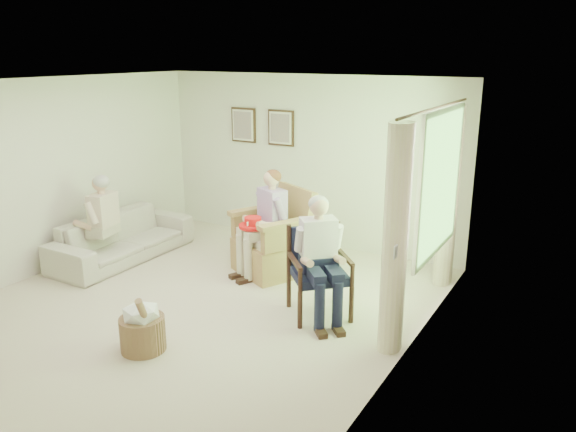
% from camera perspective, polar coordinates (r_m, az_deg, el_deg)
% --- Properties ---
extents(floor, '(5.50, 5.50, 0.00)m').
position_cam_1_polar(floor, '(6.87, -9.20, -8.98)').
color(floor, beige).
rests_on(floor, ground).
extents(back_wall, '(5.00, 0.04, 2.60)m').
position_cam_1_polar(back_wall, '(8.66, 1.97, 5.62)').
color(back_wall, silver).
rests_on(back_wall, ground).
extents(left_wall, '(0.04, 5.50, 2.60)m').
position_cam_1_polar(left_wall, '(8.22, -23.31, 3.70)').
color(left_wall, silver).
rests_on(left_wall, ground).
extents(right_wall, '(0.04, 5.50, 2.60)m').
position_cam_1_polar(right_wall, '(5.24, 11.87, -1.96)').
color(right_wall, silver).
rests_on(right_wall, ground).
extents(ceiling, '(5.00, 5.50, 0.02)m').
position_cam_1_polar(ceiling, '(6.23, -10.31, 13.21)').
color(ceiling, white).
rests_on(ceiling, back_wall).
extents(window, '(0.13, 2.50, 1.63)m').
position_cam_1_polar(window, '(6.29, 15.22, 3.58)').
color(window, '#2D6B23').
rests_on(window, right_wall).
extents(curtain_left, '(0.34, 0.34, 2.30)m').
position_cam_1_polar(curtain_left, '(5.54, 10.84, -2.54)').
color(curtain_left, beige).
rests_on(curtain_left, ground).
extents(curtain_right, '(0.34, 0.34, 2.30)m').
position_cam_1_polar(curtain_right, '(7.35, 16.01, 1.82)').
color(curtain_right, beige).
rests_on(curtain_right, ground).
extents(framed_print_left, '(0.45, 0.05, 0.55)m').
position_cam_1_polar(framed_print_left, '(9.14, -4.56, 9.20)').
color(framed_print_left, '#382114').
rests_on(framed_print_left, back_wall).
extents(framed_print_right, '(0.45, 0.05, 0.55)m').
position_cam_1_polar(framed_print_right, '(8.77, -0.74, 8.94)').
color(framed_print_right, '#382114').
rests_on(framed_print_right, back_wall).
extents(wicker_armchair, '(0.90, 0.90, 1.15)m').
position_cam_1_polar(wicker_armchair, '(7.67, -1.47, -3.03)').
color(wicker_armchair, '#AE8352').
rests_on(wicker_armchair, ground).
extents(wood_armchair, '(0.64, 0.60, 0.99)m').
position_cam_1_polar(wood_armchair, '(6.44, 3.58, -5.30)').
color(wood_armchair, black).
rests_on(wood_armchair, ground).
extents(sofa, '(2.17, 0.85, 0.63)m').
position_cam_1_polar(sofa, '(8.50, -16.46, -2.12)').
color(sofa, beige).
rests_on(sofa, ground).
extents(person_wicker, '(0.40, 0.63, 1.41)m').
position_cam_1_polar(person_wicker, '(7.41, -2.10, 0.05)').
color(person_wicker, beige).
rests_on(person_wicker, ground).
extents(person_dark, '(0.40, 0.63, 1.38)m').
position_cam_1_polar(person_dark, '(6.21, 2.94, -3.49)').
color(person_dark, '#171A33').
rests_on(person_dark, ground).
extents(person_sofa, '(0.42, 0.62, 1.29)m').
position_cam_1_polar(person_sofa, '(8.13, -18.69, -0.06)').
color(person_sofa, '#C0B29A').
rests_on(person_sofa, ground).
extents(red_hat, '(0.37, 0.37, 0.14)m').
position_cam_1_polar(red_hat, '(7.35, -3.58, -0.78)').
color(red_hat, red).
rests_on(red_hat, person_wicker).
extents(hatbox, '(0.48, 0.48, 0.67)m').
position_cam_1_polar(hatbox, '(5.93, -14.59, -10.78)').
color(hatbox, tan).
rests_on(hatbox, ground).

